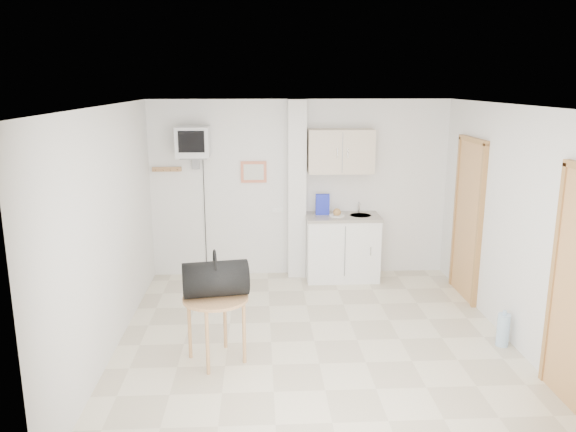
{
  "coord_description": "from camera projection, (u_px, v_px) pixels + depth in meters",
  "views": [
    {
      "loc": [
        -0.58,
        -5.56,
        2.72
      ],
      "look_at": [
        -0.25,
        0.6,
        1.25
      ],
      "focal_mm": 35.0,
      "sensor_mm": 36.0,
      "label": 1
    }
  ],
  "objects": [
    {
      "name": "round_table",
      "position": [
        216.0,
        305.0,
        5.51
      ],
      "size": [
        0.65,
        0.65,
        0.68
      ],
      "rotation": [
        0.0,
        0.0,
        -0.24
      ],
      "color": "#A27A4A",
      "rests_on": "ground"
    },
    {
      "name": "crt_television",
      "position": [
        193.0,
        143.0,
        7.5
      ],
      "size": [
        0.44,
        0.45,
        2.15
      ],
      "color": "slate",
      "rests_on": "ground"
    },
    {
      "name": "kitchenette",
      "position": [
        342.0,
        223.0,
        7.85
      ],
      "size": [
        1.03,
        0.58,
        2.1
      ],
      "color": "white",
      "rests_on": "ground"
    },
    {
      "name": "room_envelope",
      "position": [
        338.0,
        200.0,
        5.8
      ],
      "size": [
        4.24,
        4.54,
        2.55
      ],
      "color": "white",
      "rests_on": "ground"
    },
    {
      "name": "ground",
      "position": [
        314.0,
        341.0,
        6.06
      ],
      "size": [
        4.5,
        4.5,
        0.0
      ],
      "primitive_type": "plane",
      "color": "beige",
      "rests_on": "ground"
    },
    {
      "name": "water_bottle",
      "position": [
        503.0,
        330.0,
        5.92
      ],
      "size": [
        0.13,
        0.13,
        0.4
      ],
      "color": "#A3C4E1",
      "rests_on": "ground"
    },
    {
      "name": "duffel_bag",
      "position": [
        215.0,
        279.0,
        5.48
      ],
      "size": [
        0.68,
        0.45,
        0.47
      ],
      "rotation": [
        0.0,
        0.0,
        0.16
      ],
      "color": "black",
      "rests_on": "round_table"
    }
  ]
}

